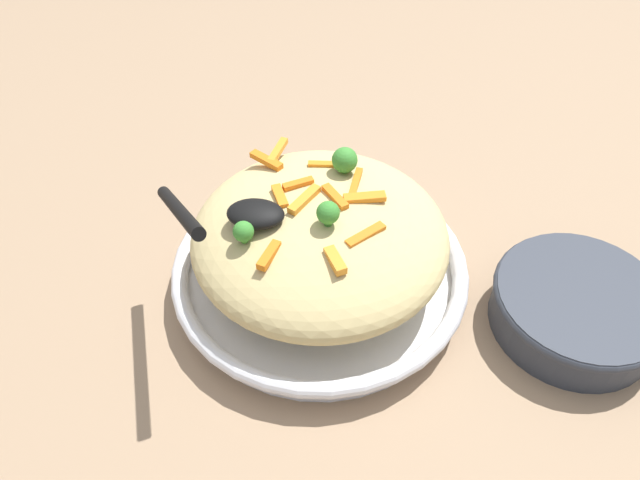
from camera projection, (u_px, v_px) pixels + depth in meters
ground_plane at (320, 284)px, 0.67m from camera, size 2.40×2.40×0.00m
serving_bowl at (320, 271)px, 0.66m from camera, size 0.32×0.32×0.04m
pasta_mound at (320, 236)px, 0.62m from camera, size 0.26×0.26×0.08m
carrot_piece_0 at (335, 197)px, 0.59m from camera, size 0.03×0.03×0.01m
carrot_piece_1 at (365, 198)px, 0.60m from camera, size 0.04×0.02×0.01m
carrot_piece_2 at (278, 151)px, 0.66m from camera, size 0.02×0.04×0.01m
carrot_piece_3 at (304, 199)px, 0.59m from camera, size 0.03×0.04×0.01m
carrot_piece_4 at (266, 160)px, 0.64m from camera, size 0.04×0.03×0.01m
carrot_piece_5 at (298, 184)px, 0.61m from camera, size 0.03×0.02×0.01m
carrot_piece_6 at (321, 165)px, 0.64m from camera, size 0.03×0.01×0.01m
carrot_piece_7 at (366, 235)px, 0.57m from camera, size 0.04×0.04×0.01m
carrot_piece_8 at (269, 255)px, 0.55m from camera, size 0.02×0.04×0.01m
carrot_piece_9 at (280, 197)px, 0.60m from camera, size 0.02×0.03×0.01m
carrot_piece_10 at (335, 260)px, 0.54m from camera, size 0.02×0.03×0.01m
carrot_piece_11 at (356, 182)px, 0.61m from camera, size 0.01×0.04×0.01m
broccoli_floret_0 at (243, 232)px, 0.56m from camera, size 0.02×0.02×0.02m
broccoli_floret_1 at (345, 160)px, 0.62m from camera, size 0.03×0.03×0.03m
broccoli_floret_2 at (328, 213)px, 0.56m from camera, size 0.02×0.02×0.03m
serving_spoon at (230, 213)px, 0.56m from camera, size 0.13×0.13×0.08m
companion_bowl at (577, 306)px, 0.61m from camera, size 0.18×0.18×0.05m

